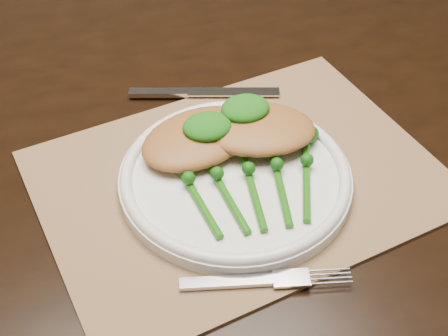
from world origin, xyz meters
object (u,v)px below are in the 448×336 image
object	(u,v)px
dinner_plate	(235,176)
chicken_fillet_left	(198,138)
dining_table	(194,285)
broccolini_bundle	(252,186)
placemat	(239,178)

from	to	relation	value
dinner_plate	chicken_fillet_left	world-z (taller)	chicken_fillet_left
dining_table	chicken_fillet_left	distance (m)	0.42
dining_table	broccolini_bundle	world-z (taller)	broccolini_bundle
chicken_fillet_left	placemat	bearing A→B (deg)	-72.04
placemat	chicken_fillet_left	bearing A→B (deg)	116.39
dinner_plate	broccolini_bundle	distance (m)	0.03
placemat	dinner_plate	world-z (taller)	dinner_plate
placemat	broccolini_bundle	size ratio (longest dim) A/B	2.48
dining_table	broccolini_bundle	distance (m)	0.43
dining_table	broccolini_bundle	bearing A→B (deg)	-73.61
dining_table	chicken_fillet_left	size ratio (longest dim) A/B	12.02
chicken_fillet_left	broccolini_bundle	xyz separation A→B (m)	(0.04, -0.09, -0.01)
dining_table	dinner_plate	distance (m)	0.41
placemat	chicken_fillet_left	world-z (taller)	chicken_fillet_left
dining_table	placemat	distance (m)	0.40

